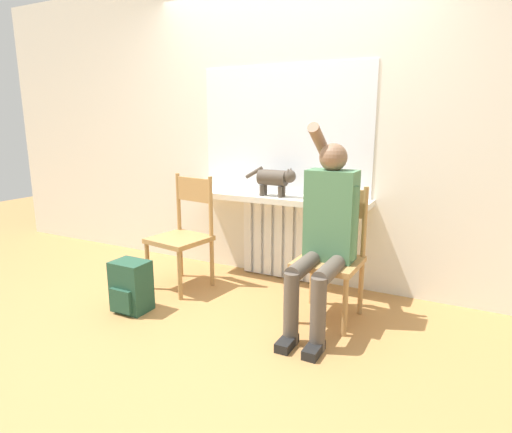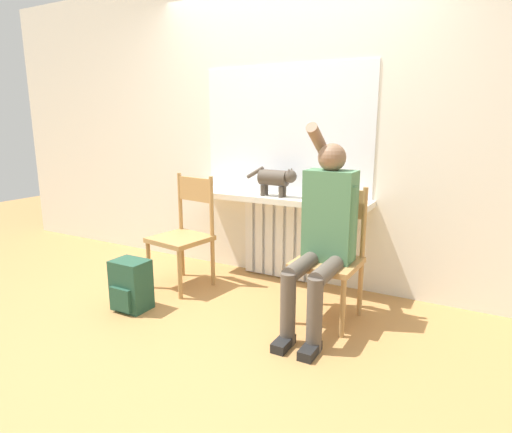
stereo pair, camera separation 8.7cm
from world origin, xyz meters
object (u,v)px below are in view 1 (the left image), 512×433
(chair_left, at_px, (183,232))
(backpack, at_px, (131,287))
(chair_right, at_px, (331,254))
(person, at_px, (326,229))
(cat, at_px, (276,178))

(chair_left, height_order, backpack, chair_left)
(chair_left, distance_m, chair_right, 1.31)
(person, bearing_deg, chair_right, 89.95)
(backpack, bearing_deg, cat, 54.28)
(chair_left, xyz_separation_m, chair_right, (1.31, 0.00, 0.00))
(cat, height_order, backpack, cat)
(chair_left, height_order, chair_right, same)
(backpack, bearing_deg, chair_right, 23.83)
(chair_right, xyz_separation_m, cat, (-0.63, 0.41, 0.46))
(cat, xyz_separation_m, backpack, (-0.73, -1.01, -0.75))
(cat, relative_size, backpack, 1.21)
(chair_right, xyz_separation_m, backpack, (-1.36, -0.60, -0.29))
(person, relative_size, backpack, 3.63)
(chair_left, distance_m, cat, 0.91)
(person, xyz_separation_m, cat, (-0.63, 0.54, 0.24))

